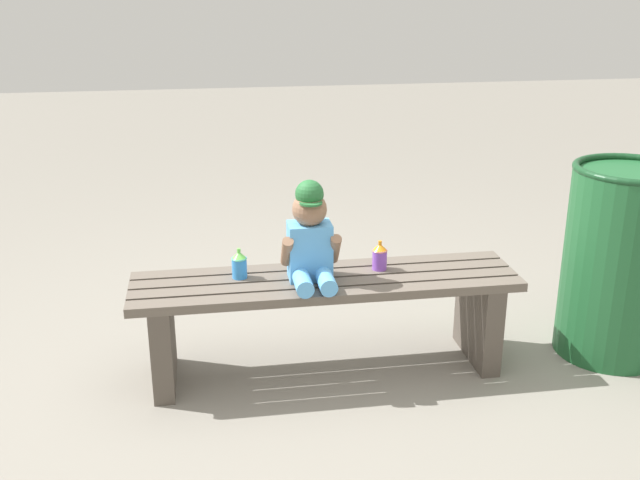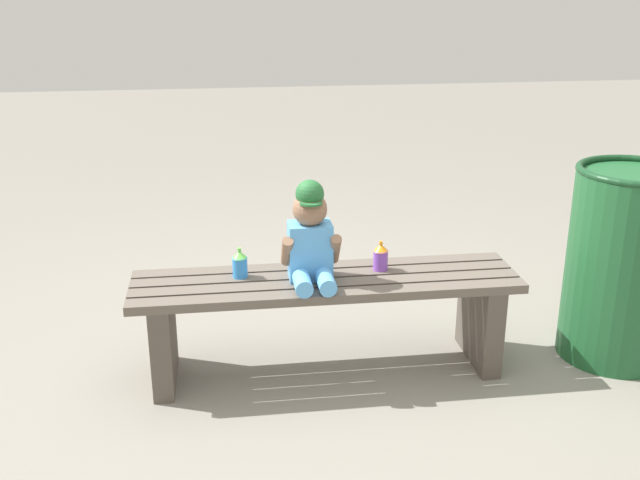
{
  "view_description": "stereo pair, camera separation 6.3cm",
  "coord_description": "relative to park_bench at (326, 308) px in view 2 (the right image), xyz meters",
  "views": [
    {
      "loc": [
        -0.46,
        -2.74,
        1.58
      ],
      "look_at": [
        -0.03,
        -0.05,
        0.59
      ],
      "focal_mm": 42.22,
      "sensor_mm": 36.0,
      "label": 1
    },
    {
      "loc": [
        -0.4,
        -2.75,
        1.58
      ],
      "look_at": [
        -0.03,
        -0.05,
        0.59
      ],
      "focal_mm": 42.22,
      "sensor_mm": 36.0,
      "label": 2
    }
  ],
  "objects": [
    {
      "name": "ground_plane",
      "position": [
        0.0,
        -0.0,
        -0.28
      ],
      "size": [
        16.0,
        16.0,
        0.0
      ],
      "primitive_type": "plane",
      "color": "gray"
    },
    {
      "name": "park_bench",
      "position": [
        0.0,
        0.0,
        0.0
      ],
      "size": [
        1.55,
        0.37,
        0.41
      ],
      "color": "#60564C",
      "rests_on": "ground_plane"
    },
    {
      "name": "child_figure",
      "position": [
        -0.06,
        -0.01,
        0.31
      ],
      "size": [
        0.23,
        0.27,
        0.4
      ],
      "color": "#59A5E5",
      "rests_on": "park_bench"
    },
    {
      "name": "sippy_cup_left",
      "position": [
        -0.34,
        0.05,
        0.19
      ],
      "size": [
        0.06,
        0.06,
        0.12
      ],
      "color": "#338CE5",
      "rests_on": "park_bench"
    },
    {
      "name": "sippy_cup_right",
      "position": [
        0.23,
        0.05,
        0.19
      ],
      "size": [
        0.06,
        0.06,
        0.12
      ],
      "color": "#8C4CCC",
      "rests_on": "park_bench"
    },
    {
      "name": "trash_bin",
      "position": [
        1.25,
        -0.03,
        0.14
      ],
      "size": [
        0.47,
        0.47,
        0.83
      ],
      "color": "#1E592D",
      "rests_on": "ground_plane"
    }
  ]
}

